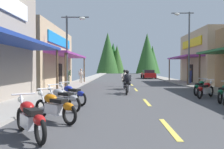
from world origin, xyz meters
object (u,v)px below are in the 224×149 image
object	(u,v)px
motorcycle_parked_left_2	(62,98)
parked_car_curbside	(148,74)
motorcycle_parked_right_6	(200,87)
pedestrian_browsing	(81,75)
motorcycle_parked_right_4	(224,92)
motorcycle_parked_left_0	(30,118)
pedestrian_waiting	(68,75)
motorcycle_parked_left_1	(55,106)
motorcycle_parked_left_3	(71,94)
pedestrian_by_shop	(190,75)
streetlamp_left	(71,41)
rider_cruising_lead	(127,84)
motorcycle_parked_right_5	(205,89)
streetlamp_right	(186,39)
rider_cruising_trailing	(125,81)

from	to	relation	value
motorcycle_parked_left_2	parked_car_curbside	size ratio (longest dim) A/B	0.41
motorcycle_parked_right_6	pedestrian_browsing	size ratio (longest dim) A/B	1.07
motorcycle_parked_right_4	motorcycle_parked_right_6	distance (m)	3.31
motorcycle_parked_left_0	parked_car_curbside	distance (m)	33.83
motorcycle_parked_right_4	pedestrian_waiting	xyz separation A→B (m)	(-10.14, 11.22, 0.53)
motorcycle_parked_left_1	motorcycle_parked_left_3	size ratio (longest dim) A/B	1.02
motorcycle_parked_right_4	pedestrian_by_shop	bearing A→B (deg)	28.32
motorcycle_parked_left_3	pedestrian_waiting	distance (m)	12.43
motorcycle_parked_left_1	pedestrian_by_shop	bearing A→B (deg)	-79.20
motorcycle_parked_left_1	parked_car_curbside	bearing A→B (deg)	-63.25
streetlamp_left	motorcycle_parked_right_4	xyz separation A→B (m)	(8.74, -5.72, -3.18)
motorcycle_parked_right_4	rider_cruising_lead	size ratio (longest dim) A/B	0.81
motorcycle_parked_right_5	motorcycle_parked_right_6	xyz separation A→B (m)	(0.25, 1.56, 0.00)
motorcycle_parked_right_5	motorcycle_parked_left_2	size ratio (longest dim) A/B	0.92
streetlamp_right	pedestrian_by_shop	size ratio (longest dim) A/B	4.13
motorcycle_parked_right_6	pedestrian_waiting	bearing A→B (deg)	90.36
rider_cruising_lead	parked_car_curbside	xyz separation A→B (m)	(4.40, 23.19, 0.03)
motorcycle_parked_left_3	rider_cruising_lead	size ratio (longest dim) A/B	0.79
motorcycle_parked_left_2	motorcycle_parked_left_1	bearing A→B (deg)	133.29
motorcycle_parked_right_4	pedestrian_browsing	xyz separation A→B (m)	(-9.22, 13.64, 0.45)
streetlamp_right	motorcycle_parked_right_4	bearing A→B (deg)	-95.79
streetlamp_left	parked_car_curbside	bearing A→B (deg)	68.18
streetlamp_left	rider_cruising_lead	world-z (taller)	streetlamp_left
motorcycle_parked_left_2	parked_car_curbside	bearing A→B (deg)	-67.06
motorcycle_parked_left_1	pedestrian_waiting	xyz separation A→B (m)	(-2.84, 15.69, 0.53)
pedestrian_browsing	motorcycle_parked_left_3	bearing A→B (deg)	153.18
motorcycle_parked_left_2	pedestrian_browsing	xyz separation A→B (m)	(-1.71, 16.19, 0.45)
motorcycle_parked_right_6	pedestrian_waiting	world-z (taller)	pedestrian_waiting
pedestrian_by_shop	rider_cruising_trailing	bearing A→B (deg)	-86.34
motorcycle_parked_left_2	motorcycle_parked_left_3	distance (m)	1.65
motorcycle_parked_left_0	pedestrian_by_shop	size ratio (longest dim) A/B	1.06
streetlamp_right	motorcycle_parked_right_4	xyz separation A→B (m)	(-1.05, -10.33, -3.91)
motorcycle_parked_left_1	rider_cruising_lead	bearing A→B (deg)	-68.51
motorcycle_parked_right_6	motorcycle_parked_left_0	world-z (taller)	same
motorcycle_parked_right_6	motorcycle_parked_left_1	size ratio (longest dim) A/B	1.01
motorcycle_parked_left_3	motorcycle_parked_left_2	bearing A→B (deg)	129.16
streetlamp_left	motorcycle_parked_right_4	world-z (taller)	streetlamp_left
motorcycle_parked_right_6	parked_car_curbside	xyz separation A→B (m)	(-0.22, 23.56, 0.20)
pedestrian_waiting	motorcycle_parked_right_5	bearing A→B (deg)	53.25
streetlamp_right	motorcycle_parked_left_1	world-z (taller)	streetlamp_right
motorcycle_parked_left_0	pedestrian_waiting	world-z (taller)	pedestrian_waiting
rider_cruising_lead	pedestrian_by_shop	distance (m)	11.82
motorcycle_parked_right_5	motorcycle_parked_left_3	size ratio (longest dim) A/B	0.97
motorcycle_parked_right_6	rider_cruising_trailing	xyz separation A→B (m)	(-4.69, 3.71, 0.17)
motorcycle_parked_left_3	parked_car_curbside	size ratio (longest dim) A/B	0.39
motorcycle_parked_right_5	rider_cruising_trailing	xyz separation A→B (m)	(-4.44, 5.27, 0.17)
motorcycle_parked_left_3	streetlamp_right	bearing A→B (deg)	-86.22
motorcycle_parked_left_1	pedestrian_waiting	size ratio (longest dim) A/B	0.98
pedestrian_waiting	parked_car_curbside	world-z (taller)	pedestrian_waiting
streetlamp_right	pedestrian_waiting	distance (m)	11.72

